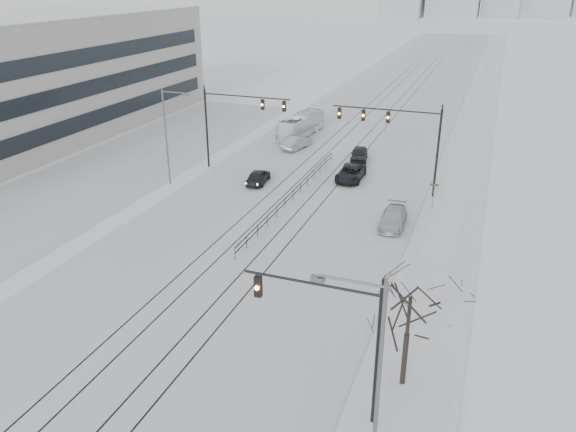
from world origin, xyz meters
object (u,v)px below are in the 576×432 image
object	(u,v)px
traffic_mast_near	(341,331)
sedan_nb_right	(393,218)
bare_tree	(410,307)
box_truck	(301,125)
sedan_sb_outer	(297,142)
sedan_nb_far	(359,154)
sedan_nb_front	(351,173)
sedan_sb_inner	(258,177)

from	to	relation	value
traffic_mast_near	sedan_nb_right	distance (m)	22.06
bare_tree	box_truck	size ratio (longest dim) A/B	0.64
traffic_mast_near	sedan_sb_outer	xyz separation A→B (m)	(-15.90, 39.34, -3.79)
box_truck	sedan_nb_far	bearing A→B (deg)	147.31
traffic_mast_near	sedan_nb_front	bearing A→B (deg)	103.40
traffic_mast_near	sedan_sb_outer	distance (m)	42.60
bare_tree	sedan_nb_right	world-z (taller)	bare_tree
sedan_sb_outer	sedan_nb_right	xyz separation A→B (m)	(14.38, -17.68, -0.09)
traffic_mast_near	bare_tree	size ratio (longest dim) A/B	1.15
sedan_sb_inner	sedan_nb_far	xyz separation A→B (m)	(7.36, 10.25, 0.04)
traffic_mast_near	sedan_sb_inner	distance (m)	31.38
sedan_nb_front	box_truck	world-z (taller)	box_truck
bare_tree	sedan_nb_far	world-z (taller)	bare_tree
sedan_nb_front	box_truck	size ratio (longest dim) A/B	0.52
sedan_nb_front	sedan_sb_outer	bearing A→B (deg)	134.49
sedan_nb_front	sedan_nb_far	distance (m)	6.26
traffic_mast_near	box_truck	bearing A→B (deg)	111.08
sedan_sb_inner	sedan_nb_front	distance (m)	8.98
sedan_sb_inner	sedan_nb_far	bearing A→B (deg)	-132.08
sedan_sb_outer	sedan_nb_right	size ratio (longest dim) A/B	1.00
box_truck	sedan_nb_front	bearing A→B (deg)	132.09
sedan_sb_inner	box_truck	distance (m)	17.77
sedan_sb_inner	box_truck	xyz separation A→B (m)	(-1.81, 17.67, 0.64)
bare_tree	sedan_nb_front	bearing A→B (deg)	109.27
sedan_nb_front	box_truck	bearing A→B (deg)	124.52
sedan_nb_right	sedan_nb_far	size ratio (longest dim) A/B	1.09
sedan_nb_front	sedan_nb_far	size ratio (longest dim) A/B	1.17
sedan_sb_outer	sedan_nb_far	world-z (taller)	sedan_sb_outer
sedan_sb_outer	box_truck	xyz separation A→B (m)	(-1.34, 5.37, 0.56)
bare_tree	box_truck	distance (m)	46.22
sedan_sb_outer	traffic_mast_near	bearing A→B (deg)	123.72
sedan_sb_inner	traffic_mast_near	bearing A→B (deg)	113.30
sedan_sb_outer	sedan_nb_far	size ratio (longest dim) A/B	1.10
bare_tree	sedan_sb_outer	size ratio (longest dim) A/B	1.31
sedan_sb_outer	sedan_nb_front	distance (m)	11.86
sedan_sb_outer	sedan_nb_front	world-z (taller)	sedan_sb_outer
sedan_sb_inner	bare_tree	bearing A→B (deg)	120.17
sedan_nb_front	box_truck	distance (m)	16.84
traffic_mast_near	sedan_nb_right	xyz separation A→B (m)	(-1.52, 21.66, -3.89)
sedan_sb_inner	box_truck	bearing A→B (deg)	-90.57
sedan_nb_right	sedan_nb_far	world-z (taller)	sedan_nb_far
traffic_mast_near	bare_tree	world-z (taller)	traffic_mast_near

